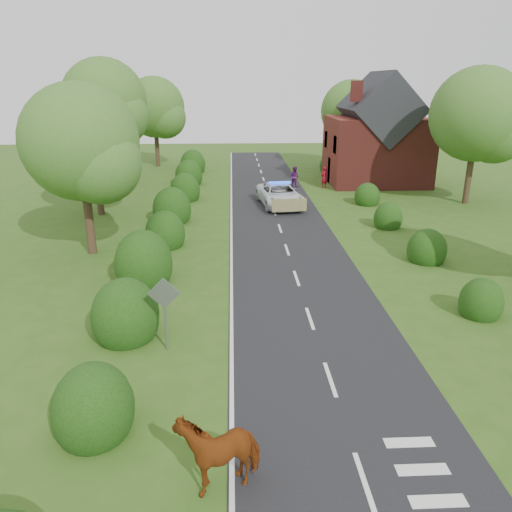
{
  "coord_description": "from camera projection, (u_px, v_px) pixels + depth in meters",
  "views": [
    {
      "loc": [
        -2.78,
        -12.54,
        8.29
      ],
      "look_at": [
        -1.84,
        7.43,
        1.3
      ],
      "focal_mm": 35.0,
      "sensor_mm": 36.0,
      "label": 1
    }
  ],
  "objects": [
    {
      "name": "ground",
      "position": [
        330.0,
        380.0,
        14.68
      ],
      "size": [
        120.0,
        120.0,
        0.0
      ],
      "primitive_type": "plane",
      "color": "#305617"
    },
    {
      "name": "road",
      "position": [
        282.0,
        233.0,
        28.82
      ],
      "size": [
        6.0,
        70.0,
        0.02
      ],
      "primitive_type": "cube",
      "color": "black",
      "rests_on": "ground"
    },
    {
      "name": "road_markings",
      "position": [
        256.0,
        245.0,
        26.79
      ],
      "size": [
        4.96,
        70.0,
        0.01
      ],
      "color": "white",
      "rests_on": "road"
    },
    {
      "name": "hedgerow_left",
      "position": [
        160.0,
        240.0,
        25.17
      ],
      "size": [
        2.75,
        50.41,
        3.0
      ],
      "color": "black",
      "rests_on": "ground"
    },
    {
      "name": "hedgerow_right",
      "position": [
        418.0,
        243.0,
        25.36
      ],
      "size": [
        2.1,
        45.78,
        2.1
      ],
      "color": "black",
      "rests_on": "ground"
    },
    {
      "name": "tree_left_a",
      "position": [
        85.0,
        148.0,
        23.66
      ],
      "size": [
        5.74,
        5.6,
        8.38
      ],
      "color": "#332316",
      "rests_on": "ground"
    },
    {
      "name": "tree_left_b",
      "position": [
        97.0,
        137.0,
        31.24
      ],
      "size": [
        5.74,
        5.6,
        8.07
      ],
      "color": "#332316",
      "rests_on": "ground"
    },
    {
      "name": "tree_left_c",
      "position": [
        108.0,
        105.0,
        40.08
      ],
      "size": [
        6.97,
        6.8,
        10.22
      ],
      "color": "#332316",
      "rests_on": "ground"
    },
    {
      "name": "tree_left_d",
      "position": [
        157.0,
        110.0,
        49.93
      ],
      "size": [
        6.15,
        6.0,
        8.89
      ],
      "color": "#332316",
      "rests_on": "ground"
    },
    {
      "name": "tree_right_b",
      "position": [
        482.0,
        118.0,
        33.95
      ],
      "size": [
        6.56,
        6.4,
        9.4
      ],
      "color": "#332316",
      "rests_on": "ground"
    },
    {
      "name": "tree_right_c",
      "position": [
        354.0,
        114.0,
        49.02
      ],
      "size": [
        6.15,
        6.0,
        8.58
      ],
      "color": "#332316",
      "rests_on": "ground"
    },
    {
      "name": "road_sign",
      "position": [
        165.0,
        304.0,
        15.8
      ],
      "size": [
        1.06,
        0.08,
        2.53
      ],
      "color": "gray",
      "rests_on": "ground"
    },
    {
      "name": "house",
      "position": [
        377.0,
        138.0,
        42.14
      ],
      "size": [
        8.0,
        7.4,
        9.17
      ],
      "color": "maroon",
      "rests_on": "ground"
    },
    {
      "name": "cow",
      "position": [
        219.0,
        452.0,
        10.79
      ],
      "size": [
        2.32,
        1.82,
        1.46
      ],
      "primitive_type": "imported",
      "rotation": [
        0.0,
        0.0,
        -1.16
      ],
      "color": "maroon",
      "rests_on": "ground"
    },
    {
      "name": "police_van",
      "position": [
        280.0,
        195.0,
        35.07
      ],
      "size": [
        3.31,
        5.94,
        1.71
      ],
      "rotation": [
        0.0,
        0.0,
        0.13
      ],
      "color": "white",
      "rests_on": "ground"
    },
    {
      "name": "pedestrian_red",
      "position": [
        324.0,
        177.0,
        40.96
      ],
      "size": [
        0.77,
        0.71,
        1.76
      ],
      "primitive_type": "imported",
      "rotation": [
        0.0,
        0.0,
        3.74
      ],
      "color": "maroon",
      "rests_on": "ground"
    },
    {
      "name": "pedestrian_purple",
      "position": [
        295.0,
        177.0,
        41.45
      ],
      "size": [
        1.04,
        1.03,
        1.69
      ],
      "primitive_type": "imported",
      "rotation": [
        0.0,
        0.0,
        2.38
      ],
      "color": "#561762",
      "rests_on": "ground"
    }
  ]
}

